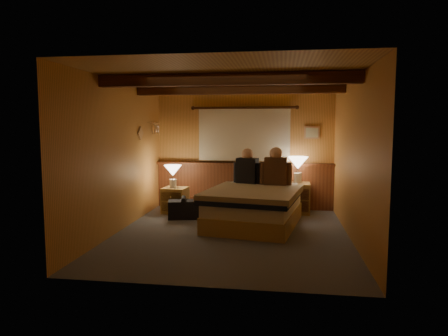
% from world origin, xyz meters
% --- Properties ---
extents(floor, '(4.20, 4.20, 0.00)m').
position_xyz_m(floor, '(0.00, 0.00, 0.00)').
color(floor, '#535763').
rests_on(floor, ground).
extents(ceiling, '(4.20, 4.20, 0.00)m').
position_xyz_m(ceiling, '(0.00, 0.00, 2.40)').
color(ceiling, '#BC9646').
rests_on(ceiling, wall_back).
extents(wall_back, '(3.60, 0.00, 3.60)m').
position_xyz_m(wall_back, '(0.00, 2.10, 1.20)').
color(wall_back, '#DB974E').
rests_on(wall_back, floor).
extents(wall_left, '(0.00, 4.20, 4.20)m').
position_xyz_m(wall_left, '(-1.80, 0.00, 1.20)').
color(wall_left, '#DB974E').
rests_on(wall_left, floor).
extents(wall_right, '(0.00, 4.20, 4.20)m').
position_xyz_m(wall_right, '(1.80, 0.00, 1.20)').
color(wall_right, '#DB974E').
rests_on(wall_right, floor).
extents(wall_front, '(3.60, 0.00, 3.60)m').
position_xyz_m(wall_front, '(0.00, -2.10, 1.20)').
color(wall_front, '#DB974E').
rests_on(wall_front, floor).
extents(wainscot, '(3.60, 0.23, 0.94)m').
position_xyz_m(wainscot, '(0.00, 2.04, 0.49)').
color(wainscot, brown).
rests_on(wainscot, wall_back).
extents(curtain_window, '(2.18, 0.09, 1.11)m').
position_xyz_m(curtain_window, '(0.00, 2.03, 1.52)').
color(curtain_window, '#4F2C13').
rests_on(curtain_window, wall_back).
extents(ceiling_beams, '(3.60, 1.65, 0.16)m').
position_xyz_m(ceiling_beams, '(0.00, 0.15, 2.31)').
color(ceiling_beams, '#4F2C13').
rests_on(ceiling_beams, ceiling).
extents(coat_rail, '(0.05, 0.55, 0.24)m').
position_xyz_m(coat_rail, '(-1.72, 1.58, 1.67)').
color(coat_rail, white).
rests_on(coat_rail, wall_left).
extents(framed_print, '(0.30, 0.04, 0.25)m').
position_xyz_m(framed_print, '(1.35, 2.08, 1.55)').
color(framed_print, tan).
rests_on(framed_print, wall_back).
extents(bed, '(1.71, 2.06, 0.63)m').
position_xyz_m(bed, '(0.31, 0.58, 0.33)').
color(bed, tan).
rests_on(bed, floor).
extents(nightstand_left, '(0.50, 0.46, 0.49)m').
position_xyz_m(nightstand_left, '(-1.28, 1.37, 0.25)').
color(nightstand_left, tan).
rests_on(nightstand_left, floor).
extents(nightstand_right, '(0.54, 0.49, 0.59)m').
position_xyz_m(nightstand_right, '(1.04, 1.70, 0.29)').
color(nightstand_right, tan).
rests_on(nightstand_right, floor).
extents(lamp_left, '(0.34, 0.34, 0.44)m').
position_xyz_m(lamp_left, '(-1.31, 1.35, 0.80)').
color(lamp_left, silver).
rests_on(lamp_left, nightstand_left).
extents(lamp_right, '(0.39, 0.39, 0.51)m').
position_xyz_m(lamp_right, '(1.08, 1.74, 0.94)').
color(lamp_right, silver).
rests_on(lamp_right, nightstand_right).
extents(person_left, '(0.53, 0.32, 0.67)m').
position_xyz_m(person_left, '(0.14, 1.26, 0.90)').
color(person_left, black).
rests_on(person_left, bed).
extents(person_right, '(0.58, 0.25, 0.70)m').
position_xyz_m(person_right, '(0.66, 1.12, 0.91)').
color(person_right, '#4A2F1D').
rests_on(person_right, bed).
extents(duffel_bag, '(0.61, 0.45, 0.40)m').
position_xyz_m(duffel_bag, '(-1.00, 0.94, 0.17)').
color(duffel_bag, black).
rests_on(duffel_bag, floor).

